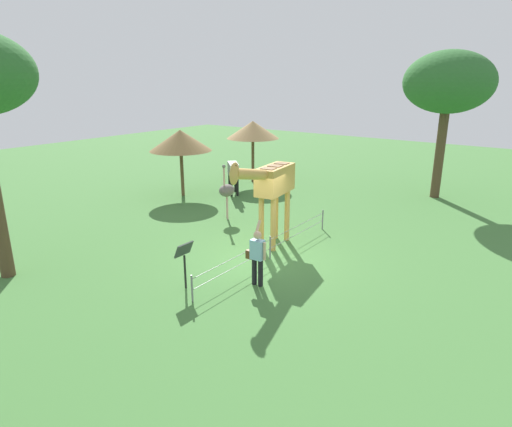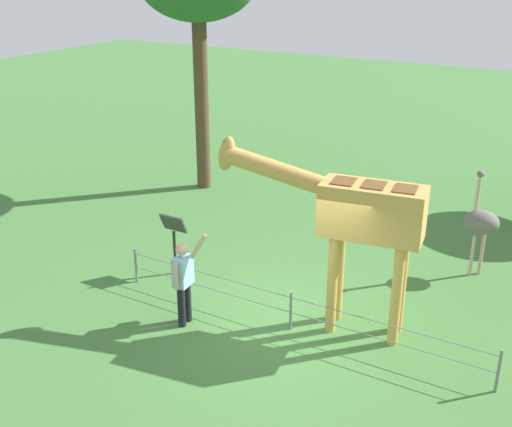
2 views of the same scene
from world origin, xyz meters
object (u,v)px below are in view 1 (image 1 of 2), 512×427
object	(u,v)px
zebra	(233,171)
shade_hut_far	(180,141)
tree_west	(448,83)
info_sign	(184,256)
visitor	(257,255)
ostrich	(227,191)
giraffe	(271,185)
shade_hut_near	(253,130)

from	to	relation	value
zebra	shade_hut_far	world-z (taller)	shade_hut_far
tree_west	info_sign	distance (m)	14.87
visitor	shade_hut_far	size ratio (longest dim) A/B	0.56
zebra	tree_west	distance (m)	10.56
visitor	ostrich	distance (m)	6.11
ostrich	tree_west	bearing A→B (deg)	145.34
visitor	zebra	bearing A→B (deg)	-137.16
zebra	ostrich	distance (m)	3.89
visitor	info_sign	distance (m)	1.96
giraffe	shade_hut_near	distance (m)	9.78
zebra	shade_hut_far	distance (m)	2.90
giraffe	visitor	xyz separation A→B (m)	(2.58, 1.33, -1.26)
visitor	giraffe	bearing A→B (deg)	-152.83
ostrich	giraffe	bearing A→B (deg)	64.46
tree_west	visitor	bearing A→B (deg)	-6.24
shade_hut_near	tree_west	distance (m)	9.68
visitor	shade_hut_near	world-z (taller)	shade_hut_near
visitor	ostrich	size ratio (longest dim) A/B	0.79
shade_hut_far	tree_west	size ratio (longest dim) A/B	0.47
visitor	tree_west	bearing A→B (deg)	173.76
shade_hut_far	ostrich	bearing A→B (deg)	69.37
ostrich	tree_west	distance (m)	11.14
zebra	info_sign	distance (m)	10.10
giraffe	visitor	world-z (taller)	giraffe
giraffe	tree_west	world-z (taller)	tree_west
ostrich	visitor	bearing A→B (deg)	47.70
tree_west	zebra	bearing A→B (deg)	-56.70
ostrich	shade_hut_far	xyz separation A→B (m)	(-1.54, -4.10, 1.50)
ostrich	tree_west	xyz separation A→B (m)	(-8.52, 5.89, 4.09)
zebra	ostrich	bearing A→B (deg)	35.21
giraffe	ostrich	distance (m)	3.67
shade_hut_far	info_sign	bearing A→B (deg)	45.79
visitor	shade_hut_near	bearing A→B (deg)	-142.79
visitor	info_sign	size ratio (longest dim) A/B	1.34
visitor	tree_west	distance (m)	13.43
giraffe	shade_hut_far	bearing A→B (deg)	-112.82
giraffe	info_sign	world-z (taller)	giraffe
visitor	zebra	world-z (taller)	visitor
ostrich	shade_hut_near	bearing A→B (deg)	-152.35
shade_hut_near	shade_hut_far	distance (m)	4.50
ostrich	tree_west	world-z (taller)	tree_west
tree_west	info_sign	size ratio (longest dim) A/B	5.08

